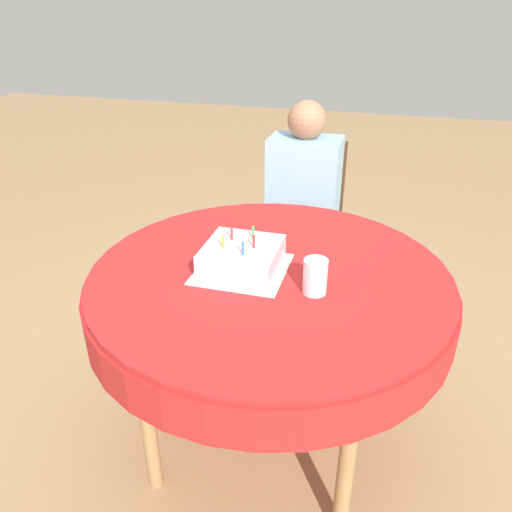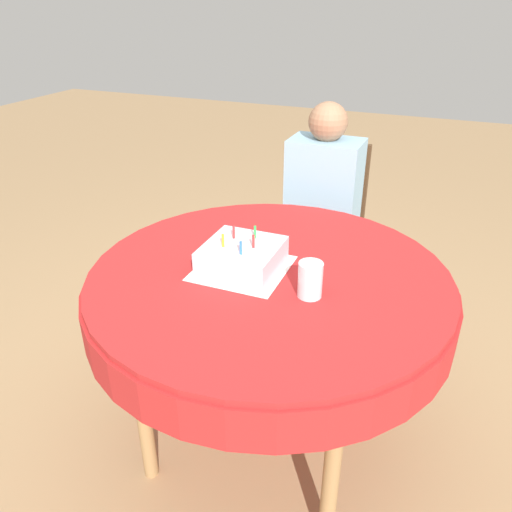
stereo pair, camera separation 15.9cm
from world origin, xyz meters
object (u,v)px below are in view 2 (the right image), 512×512
person (321,203)px  drinking_glass (310,280)px  chair (324,230)px  birthday_cake (242,256)px

person → drinking_glass: bearing=-75.8°
chair → drinking_glass: (0.21, -0.99, 0.31)m
birthday_cake → drinking_glass: bearing=-16.8°
person → drinking_glass: size_ratio=10.21×
drinking_glass → birthday_cake: bearing=163.2°
birthday_cake → drinking_glass: 0.26m
birthday_cake → drinking_glass: size_ratio=2.15×
chair → birthday_cake: size_ratio=3.84×
chair → drinking_glass: chair is taller
birthday_cake → drinking_glass: birthday_cake is taller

